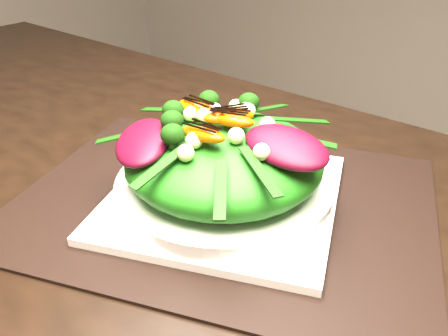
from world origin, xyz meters
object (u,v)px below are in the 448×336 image
Objects in this scene: plate_base at (224,196)px; lettuce_mound at (224,159)px; dining_table at (39,169)px; placemat at (224,201)px; orange_segment at (220,113)px; salad_bowl at (224,186)px.

lettuce_mound is (0.00, 0.00, 0.05)m from plate_base.
dining_table is 0.29m from placemat.
orange_segment reaches higher than lettuce_mound.
placemat is 2.13× the size of lettuce_mound.
plate_base is (0.28, 0.08, 0.03)m from dining_table.
salad_bowl is at bearing -26.57° from placemat.
orange_segment reaches higher than placemat.
lettuce_mound reaches higher than salad_bowl.
orange_segment is at bearing 21.09° from dining_table.
lettuce_mound is at bearing 90.00° from salad_bowl.
placemat is 0.01m from plate_base.
orange_segment is at bearing 138.93° from plate_base.
dining_table is at bearing -163.95° from placemat.
salad_bowl is at bearing 16.05° from dining_table.
lettuce_mound is 3.96× the size of orange_segment.
dining_table is at bearing -163.95° from salad_bowl.
orange_segment is (0.26, 0.10, 0.12)m from dining_table.
salad_bowl reaches higher than placemat.
plate_base is at bearing -26.57° from placemat.
salad_bowl is at bearing -41.07° from orange_segment.
lettuce_mound is 0.05m from orange_segment.
plate_base is at bearing -41.07° from orange_segment.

